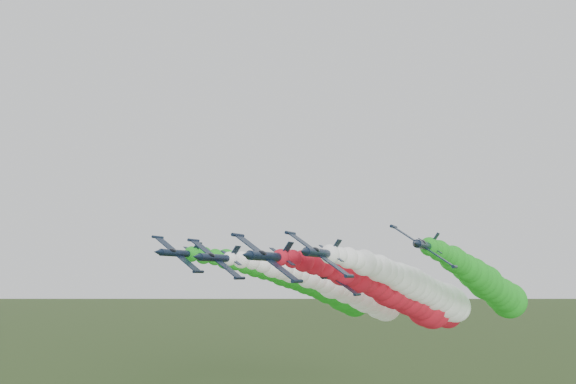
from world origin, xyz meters
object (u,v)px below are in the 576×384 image
jet_inner_left (354,293)px  jet_outer_left (323,289)px  jet_trail (424,302)px  jet_inner_right (429,293)px  jet_outer_right (490,286)px  jet_lead (404,297)px

jet_inner_left → jet_outer_left: size_ratio=1.00×
jet_inner_left → jet_trail: 21.01m
jet_trail → jet_inner_left: bearing=-132.7°
jet_inner_right → jet_outer_left: bearing=163.2°
jet_outer_right → jet_inner_right: bearing=-138.3°
jet_lead → jet_inner_right: size_ratio=1.01×
jet_inner_left → jet_trail: jet_inner_left is taller
jet_inner_left → jet_inner_right: (19.28, -4.11, 0.34)m
jet_inner_right → jet_inner_left: bearing=168.0°
jet_inner_right → jet_outer_right: size_ratio=0.99×
jet_lead → jet_outer_left: jet_outer_left is taller
jet_lead → jet_trail: jet_lead is taller
jet_outer_right → jet_trail: bearing=154.1°
jet_lead → jet_outer_left: (-25.00, 14.59, 1.40)m
jet_lead → jet_inner_right: jet_inner_right is taller
jet_inner_right → jet_lead: bearing=-127.2°
jet_inner_right → jet_outer_left: (-29.37, 8.84, 0.50)m
jet_inner_right → jet_trail: (-5.14, 19.41, -3.09)m
jet_lead → jet_inner_left: bearing=146.5°
jet_outer_right → jet_trail: size_ratio=1.01×
jet_trail → jet_outer_left: bearing=-156.4°
jet_inner_left → jet_trail: (14.14, 15.30, -2.75)m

